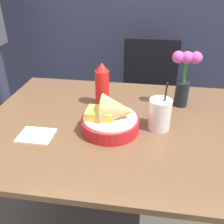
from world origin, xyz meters
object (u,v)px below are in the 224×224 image
(flower_vase, at_px, (184,76))
(ketchup_bottle, at_px, (102,85))
(drink_cup, at_px, (160,115))
(chair_far_window, at_px, (149,92))
(food_basket, at_px, (113,118))

(flower_vase, bearing_deg, ketchup_bottle, -173.03)
(drink_cup, xyz_separation_m, flower_vase, (0.11, 0.22, 0.09))
(chair_far_window, bearing_deg, drink_cup, -87.09)
(chair_far_window, xyz_separation_m, food_basket, (-0.14, -0.87, 0.27))
(chair_far_window, relative_size, food_basket, 3.80)
(chair_far_window, distance_m, drink_cup, 0.87)
(chair_far_window, distance_m, flower_vase, 0.72)
(food_basket, relative_size, flower_vase, 0.89)
(drink_cup, distance_m, flower_vase, 0.26)
(chair_far_window, relative_size, flower_vase, 3.38)
(drink_cup, bearing_deg, chair_far_window, 92.91)
(chair_far_window, xyz_separation_m, ketchup_bottle, (-0.23, -0.65, 0.32))
(food_basket, distance_m, drink_cup, 0.19)
(food_basket, bearing_deg, drink_cup, 13.60)
(ketchup_bottle, relative_size, drink_cup, 0.96)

